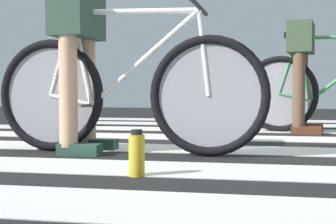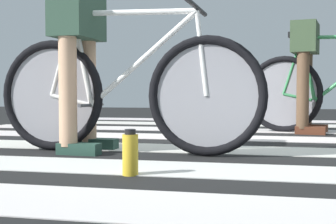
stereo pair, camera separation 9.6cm
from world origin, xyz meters
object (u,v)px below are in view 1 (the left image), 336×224
Objects in this scene: cyclist_1_of_2 at (79,50)px; water_bottle at (137,154)px; bicycle_1_of_2 at (126,91)px; bicycle_2_of_2 at (336,91)px; traffic_cone at (50,105)px; cyclist_2_of_2 at (301,62)px.

water_bottle is at bearing -49.13° from cyclist_1_of_2.
cyclist_1_of_2 is 4.69× the size of water_bottle.
water_bottle is at bearing -67.26° from bicycle_1_of_2.
bicycle_2_of_2 is 2.91m from traffic_cone.
bicycle_1_of_2 is 1.01× the size of bicycle_2_of_2.
bicycle_2_of_2 is 2.67m from water_bottle.
cyclist_2_of_2 is at bearing 57.52° from bicycle_1_of_2.
cyclist_2_of_2 is 4.78× the size of water_bottle.
bicycle_1_of_2 is at bearing -122.48° from bicycle_2_of_2.
water_bottle is 3.08m from traffic_cone.
water_bottle is 0.43× the size of traffic_cone.
water_bottle is at bearing -107.83° from bicycle_2_of_2.
cyclist_1_of_2 reaches higher than bicycle_2_of_2.
traffic_cone is at bearing -174.83° from bicycle_2_of_2.
bicycle_2_of_2 is 8.09× the size of water_bottle.
traffic_cone is (-2.59, 0.22, -0.42)m from cyclist_2_of_2.
cyclist_1_of_2 reaches higher than water_bottle.
bicycle_2_of_2 is (1.51, 1.62, 0.00)m from bicycle_1_of_2.
bicycle_1_of_2 is at bearing 109.42° from water_bottle.
water_bottle is at bearing -101.23° from cyclist_2_of_2.
bicycle_2_of_2 is at bearing 61.54° from water_bottle.
cyclist_1_of_2 is at bearing -121.88° from cyclist_2_of_2.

